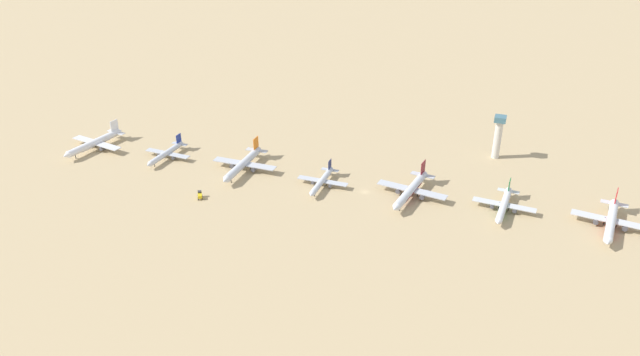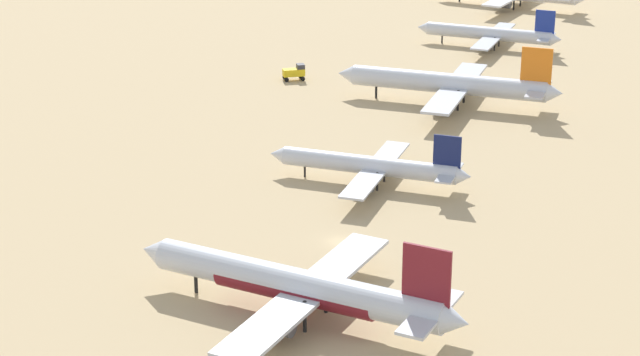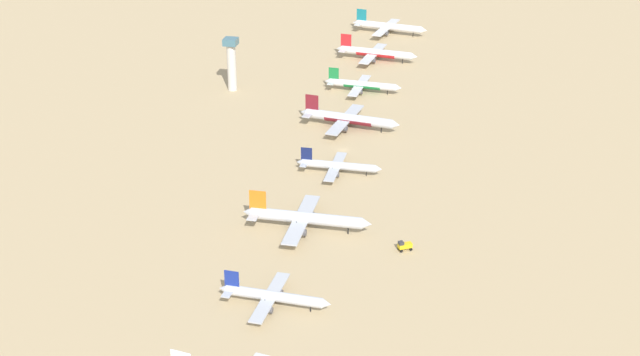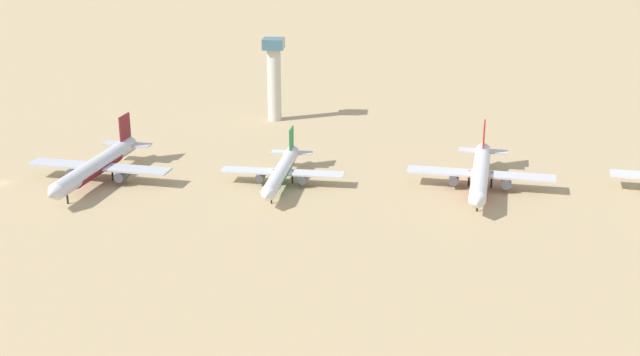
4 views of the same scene
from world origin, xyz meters
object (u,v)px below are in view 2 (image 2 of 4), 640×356
parked_jet_1 (490,34)px  parked_jet_4 (299,286)px  parked_jet_2 (451,84)px  service_truck (295,72)px  parked_jet_3 (371,166)px

parked_jet_1 → parked_jet_4: bearing=90.9°
parked_jet_2 → parked_jet_4: parked_jet_2 is taller
service_truck → parked_jet_3: bearing=120.9°
parked_jet_1 → parked_jet_2: bearing=91.1°
parked_jet_1 → parked_jet_4: (-2.48, 159.84, 1.08)m
parked_jet_2 → parked_jet_1: bearing=-88.9°
parked_jet_3 → parked_jet_4: size_ratio=0.75×
parked_jet_1 → service_truck: (38.85, 46.20, -1.74)m
parked_jet_2 → service_truck: 40.85m
parked_jet_3 → service_truck: size_ratio=6.68×
parked_jet_3 → parked_jet_4: parked_jet_4 is taller
parked_jet_1 → parked_jet_4: 159.87m
parked_jet_2 → service_truck: (39.87, -8.44, -2.89)m
parked_jet_2 → service_truck: bearing=-12.0°
parked_jet_2 → service_truck: size_ratio=8.96×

